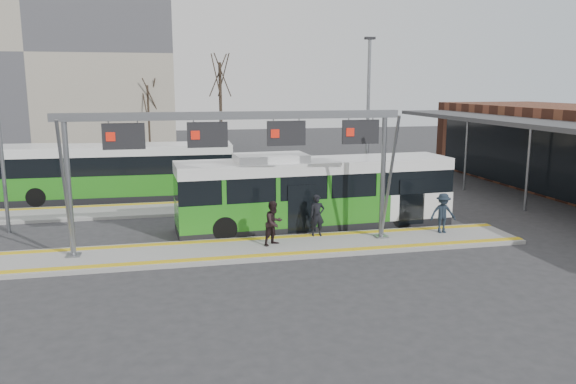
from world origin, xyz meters
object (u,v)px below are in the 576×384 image
object	(u,v)px
hero_bus	(315,193)
passenger_a	(317,215)
gantry	(239,140)
passenger_c	(443,213)
passenger_b	(274,223)

from	to	relation	value
hero_bus	passenger_a	distance (m)	2.13
gantry	passenger_c	bearing A→B (deg)	0.94
hero_bus	passenger_b	size ratio (longest dim) A/B	7.10
gantry	passenger_c	distance (m)	9.25
gantry	passenger_a	distance (m)	4.74
passenger_a	passenger_b	bearing A→B (deg)	-156.53
hero_bus	passenger_a	size ratio (longest dim) A/B	7.19
hero_bus	passenger_c	bearing A→B (deg)	-31.68
gantry	hero_bus	size ratio (longest dim) A/B	1.05
hero_bus	passenger_c	size ratio (longest dim) A/B	7.33
gantry	passenger_b	world-z (taller)	gantry
passenger_b	passenger_c	xyz separation A→B (m)	(7.33, 0.24, -0.03)
passenger_b	passenger_c	size ratio (longest dim) A/B	1.03
passenger_c	passenger_b	bearing A→B (deg)	-171.57
gantry	passenger_a	xyz separation A→B (m)	(3.32, 0.81, -3.29)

